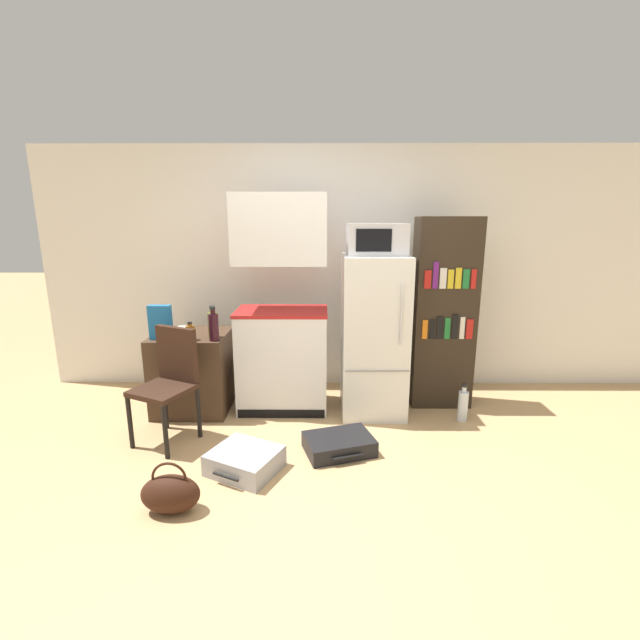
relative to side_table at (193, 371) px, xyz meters
The scene contains 17 objects.
ground_plane 1.88m from the side_table, 44.72° to the right, with size 24.00×24.00×0.00m, color tan.
wall_back 1.88m from the side_table, 24.92° to the left, with size 6.40×0.10×2.47m.
side_table is the anchor object (origin of this frame).
kitchen_hutch 0.99m from the side_table, ahead, with size 0.83×0.52×1.97m.
refrigerator 1.71m from the side_table, ahead, with size 0.57×0.65×1.45m.
microwave 2.07m from the side_table, ahead, with size 0.50×0.41×0.27m.
bookshelf 2.40m from the side_table, ahead, with size 0.56×0.32×1.77m.
bottle_olive_oil 0.55m from the side_table, 26.40° to the right, with size 0.09×0.09×0.28m.
bottle_amber_beer 0.49m from the side_table, 72.62° to the right, with size 0.08×0.08×0.16m.
bottle_wine_dark 0.60m from the side_table, 39.09° to the right, with size 0.08×0.08×0.30m.
bowl 0.41m from the side_table, 134.98° to the left, with size 0.13×0.13×0.04m.
cereal_box 0.58m from the side_table, 137.22° to the right, with size 0.19×0.07×0.30m.
chair 0.59m from the side_table, 90.64° to the right, with size 0.53×0.53×0.91m.
suitcase_large_flat 1.26m from the side_table, 57.81° to the right, with size 0.58×0.55×0.15m.
suitcase_small_flat 1.58m from the side_table, 30.33° to the right, with size 0.59×0.48×0.12m.
handbag 1.53m from the side_table, 79.18° to the right, with size 0.36×0.20×0.33m.
water_bottle_front 2.47m from the side_table, ahead, with size 0.09×0.09×0.35m.
Camera 1 is at (-0.10, -2.47, 1.74)m, focal length 24.00 mm.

